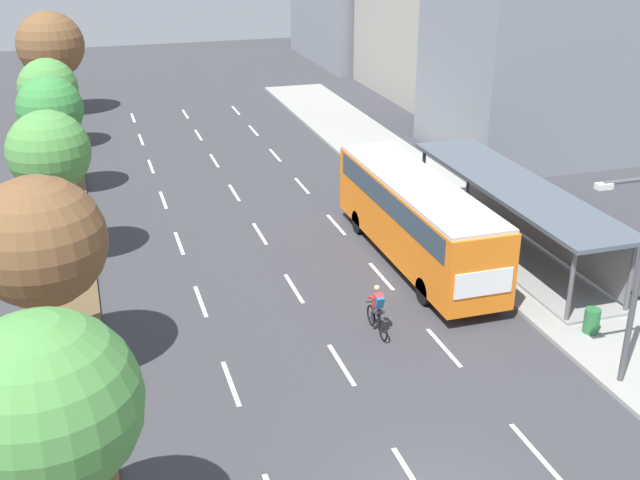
{
  "coord_description": "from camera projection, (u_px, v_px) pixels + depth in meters",
  "views": [
    {
      "loc": [
        -6.89,
        -13.12,
        13.25
      ],
      "look_at": [
        1.46,
        13.78,
        1.2
      ],
      "focal_mm": 44.33,
      "sensor_mm": 36.0,
      "label": 1
    }
  ],
  "objects": [
    {
      "name": "median_tree_fifth",
      "position": [
        48.0,
        88.0,
        44.75
      ],
      "size": [
        3.36,
        3.36,
        5.14
      ],
      "color": "brown",
      "rests_on": "median_strip"
    },
    {
      "name": "median_tree_fourth",
      "position": [
        50.0,
        109.0,
        37.12
      ],
      "size": [
        3.09,
        3.09,
        5.77
      ],
      "color": "brown",
      "rests_on": "median_strip"
    },
    {
      "name": "median_tree_second",
      "position": [
        39.0,
        242.0,
        22.21
      ],
      "size": [
        3.81,
        3.81,
        6.25
      ],
      "color": "brown",
      "rests_on": "median_strip"
    },
    {
      "name": "median_tree_third",
      "position": [
        49.0,
        152.0,
        29.6
      ],
      "size": [
        3.13,
        3.13,
        6.11
      ],
      "color": "brown",
      "rests_on": "median_strip"
    },
    {
      "name": "sidewalk_right",
      "position": [
        434.0,
        195.0,
        38.66
      ],
      "size": [
        4.5,
        52.0,
        0.15
      ],
      "primitive_type": "cube",
      "color": "gray",
      "rests_on": "ground"
    },
    {
      "name": "lane_divider_right",
      "position": [
        336.0,
        225.0,
        35.27
      ],
      "size": [
        0.14,
        46.8,
        0.01
      ],
      "color": "white",
      "rests_on": "ground"
    },
    {
      "name": "median_tree_nearest",
      "position": [
        45.0,
        406.0,
        14.84
      ],
      "size": [
        3.73,
        3.73,
        6.29
      ],
      "color": "brown",
      "rests_on": "median_strip"
    },
    {
      "name": "cyclist",
      "position": [
        377.0,
        311.0,
        26.14
      ],
      "size": [
        0.46,
        1.82,
        1.71
      ],
      "color": "black",
      "rests_on": "ground"
    },
    {
      "name": "streetlight",
      "position": [
        634.0,
        267.0,
        22.02
      ],
      "size": [
        1.91,
        0.24,
        6.5
      ],
      "color": "#4C4C51",
      "rests_on": "sidewalk_right"
    },
    {
      "name": "bus_shelter",
      "position": [
        518.0,
        210.0,
        31.76
      ],
      "size": [
        2.9,
        12.85,
        2.86
      ],
      "color": "gray",
      "rests_on": "sidewalk_right"
    },
    {
      "name": "median_strip",
      "position": [
        60.0,
        236.0,
        33.88
      ],
      "size": [
        2.6,
        52.0,
        0.12
      ],
      "primitive_type": "cube",
      "color": "brown",
      "rests_on": "ground"
    },
    {
      "name": "lane_divider_left",
      "position": [
        179.0,
        243.0,
        33.37
      ],
      "size": [
        0.14,
        46.8,
        0.01
      ],
      "color": "white",
      "rests_on": "ground"
    },
    {
      "name": "median_tree_farthest",
      "position": [
        50.0,
        45.0,
        51.79
      ],
      "size": [
        4.38,
        4.38,
        6.73
      ],
      "color": "brown",
      "rests_on": "median_strip"
    },
    {
      "name": "trash_bin",
      "position": [
        592.0,
        321.0,
        26.0
      ],
      "size": [
        0.52,
        0.52,
        0.85
      ],
      "primitive_type": "cylinder",
      "color": "#286B38",
      "rests_on": "sidewalk_right"
    },
    {
      "name": "bus",
      "position": [
        416.0,
        213.0,
        30.9
      ],
      "size": [
        2.54,
        11.29,
        3.37
      ],
      "color": "orange",
      "rests_on": "ground"
    },
    {
      "name": "lane_divider_center",
      "position": [
        260.0,
        234.0,
        34.32
      ],
      "size": [
        0.14,
        46.8,
        0.01
      ],
      "color": "white",
      "rests_on": "ground"
    }
  ]
}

